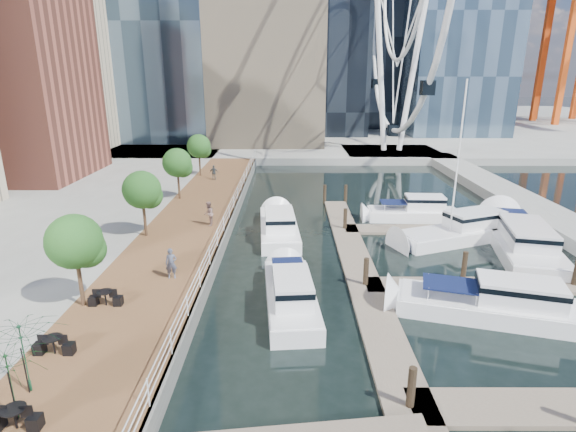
{
  "coord_description": "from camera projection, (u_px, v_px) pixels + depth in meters",
  "views": [
    {
      "loc": [
        -1.39,
        -15.54,
        11.63
      ],
      "look_at": [
        -1.47,
        12.2,
        3.0
      ],
      "focal_mm": 28.0,
      "sensor_mm": 36.0,
      "label": 1
    }
  ],
  "objects": [
    {
      "name": "moored_yachts",
      "position": [
        444.0,
        253.0,
        30.88
      ],
      "size": [
        22.14,
        32.17,
        11.5
      ],
      "color": "silver",
      "rests_on": "ground"
    },
    {
      "name": "ground",
      "position": [
        323.0,
        375.0,
        18.29
      ],
      "size": [
        520.0,
        520.0,
        0.0
      ],
      "primitive_type": "plane",
      "color": "black",
      "rests_on": "ground"
    },
    {
      "name": "street_trees",
      "position": [
        142.0,
        190.0,
        30.41
      ],
      "size": [
        2.6,
        42.6,
        4.6
      ],
      "color": "#3F2B1C",
      "rests_on": "ground"
    },
    {
      "name": "floating_docks",
      "position": [
        441.0,
        266.0,
        27.65
      ],
      "size": [
        16.0,
        34.0,
        2.6
      ],
      "color": "#6D6051",
      "rests_on": "ground"
    },
    {
      "name": "pedestrian_mid",
      "position": [
        209.0,
        214.0,
        33.25
      ],
      "size": [
        0.74,
        0.92,
        1.83
      ],
      "primitive_type": "imported",
      "rotation": [
        0.0,
        0.0,
        -1.52
      ],
      "color": "#7E5F57",
      "rests_on": "boardwalk"
    },
    {
      "name": "boardwalk",
      "position": [
        184.0,
        237.0,
        32.49
      ],
      "size": [
        6.0,
        60.0,
        1.0
      ],
      "primitive_type": "cube",
      "color": "brown",
      "rests_on": "ground"
    },
    {
      "name": "seawall",
      "position": [
        226.0,
        237.0,
        32.48
      ],
      "size": [
        0.25,
        60.0,
        1.0
      ],
      "primitive_type": "cube",
      "color": "#595954",
      "rests_on": "ground"
    },
    {
      "name": "yacht_foreground",
      "position": [
        491.0,
        317.0,
        22.71
      ],
      "size": [
        10.59,
        5.46,
        2.15
      ],
      "primitive_type": null,
      "rotation": [
        0.0,
        0.0,
        1.29
      ],
      "color": "white",
      "rests_on": "ground"
    },
    {
      "name": "railing",
      "position": [
        224.0,
        224.0,
        32.17
      ],
      "size": [
        0.1,
        60.0,
        1.05
      ],
      "primitive_type": null,
      "color": "white",
      "rests_on": "boardwalk"
    },
    {
      "name": "cafe_tables",
      "position": [
        37.0,
        378.0,
        16.0
      ],
      "size": [
        2.5,
        13.7,
        0.74
      ],
      "color": "black",
      "rests_on": "ground"
    },
    {
      "name": "land_far",
      "position": [
        295.0,
        122.0,
        115.53
      ],
      "size": [
        200.0,
        114.0,
        1.0
      ],
      "primitive_type": "cube",
      "color": "gray",
      "rests_on": "ground"
    },
    {
      "name": "pedestrian_far",
      "position": [
        214.0,
        172.0,
        48.18
      ],
      "size": [
        0.93,
        0.41,
        1.58
      ],
      "primitive_type": "imported",
      "rotation": [
        0.0,
        0.0,
        3.17
      ],
      "color": "#384046",
      "rests_on": "boardwalk"
    },
    {
      "name": "breakwater",
      "position": [
        547.0,
        217.0,
        37.18
      ],
      "size": [
        4.0,
        60.0,
        1.0
      ],
      "primitive_type": "cube",
      "color": "gray",
      "rests_on": "ground"
    },
    {
      "name": "pier",
      "position": [
        391.0,
        154.0,
        67.75
      ],
      "size": [
        14.0,
        12.0,
        1.0
      ],
      "primitive_type": "cube",
      "color": "gray",
      "rests_on": "ground"
    },
    {
      "name": "pedestrian_near",
      "position": [
        171.0,
        263.0,
        24.54
      ],
      "size": [
        0.68,
        0.5,
        1.71
      ],
      "primitive_type": "imported",
      "rotation": [
        0.0,
        0.0,
        0.16
      ],
      "color": "#474C5F",
      "rests_on": "boardwalk"
    }
  ]
}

